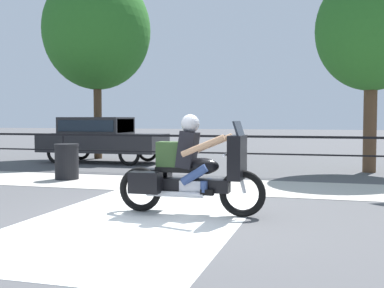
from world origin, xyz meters
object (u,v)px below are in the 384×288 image
(trash_bin, at_px, (67,162))
(tree_behind_sign, at_px, (372,30))
(motorcycle, at_px, (190,170))
(parked_car, at_px, (101,136))
(tree_behind_car, at_px, (97,31))

(trash_bin, height_order, tree_behind_sign, tree_behind_sign)
(motorcycle, height_order, tree_behind_sign, tree_behind_sign)
(parked_car, height_order, trash_bin, parked_car)
(motorcycle, relative_size, trash_bin, 2.71)
(parked_car, bearing_deg, trash_bin, -71.18)
(tree_behind_car, bearing_deg, parked_car, -60.08)
(trash_bin, bearing_deg, tree_behind_sign, 27.11)
(parked_car, distance_m, tree_behind_sign, 9.11)
(motorcycle, height_order, parked_car, motorcycle)
(tree_behind_sign, bearing_deg, tree_behind_car, 167.20)
(motorcycle, xyz_separation_m, tree_behind_sign, (3.19, 7.02, 3.23))
(motorcycle, height_order, trash_bin, motorcycle)
(motorcycle, xyz_separation_m, trash_bin, (-4.10, 3.29, -0.25))
(parked_car, xyz_separation_m, tree_behind_sign, (8.57, -0.67, 3.02))
(motorcycle, distance_m, tree_behind_sign, 8.36)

